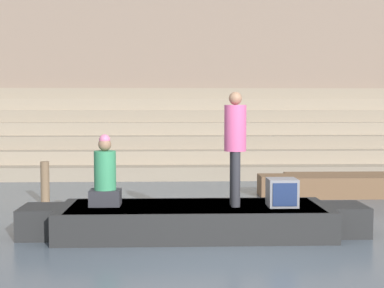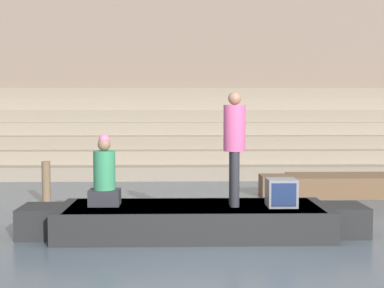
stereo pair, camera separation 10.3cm
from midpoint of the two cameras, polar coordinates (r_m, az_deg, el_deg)
The scene contains 8 objects.
ground_plane at distance 7.28m, azimuth 3.69°, elevation -12.36°, with size 120.00×120.00×0.00m, color #4C5660.
ghat_steps at distance 17.80m, azimuth 0.66°, elevation 0.50°, with size 36.00×4.94×2.71m.
back_wall at distance 20.17m, azimuth 0.43°, elevation 8.11°, with size 34.20×1.28×7.06m.
rowboat_main at distance 8.61m, azimuth 0.53°, elevation -8.04°, with size 5.49×1.56×0.48m.
person_standing at distance 8.45m, azimuth 4.89°, elevation 0.41°, with size 0.35×0.35×1.81m.
person_rowing at distance 8.62m, azimuth -8.98°, elevation -3.48°, with size 0.49×0.38×1.14m.
tv_set at distance 8.57m, azimuth 9.86°, elevation -5.13°, with size 0.46×0.44×0.44m.
mooring_post at distance 11.67m, azimuth -15.04°, elevation -4.01°, with size 0.18×0.18×0.91m, color brown.
Camera 2 is at (-0.57, -6.96, 2.05)m, focal length 50.00 mm.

